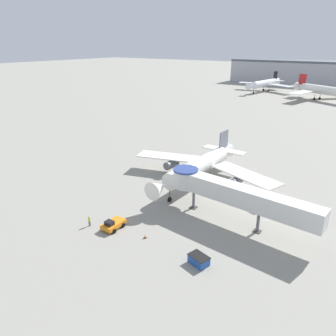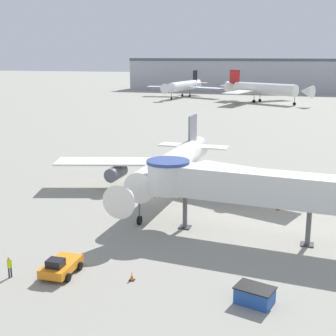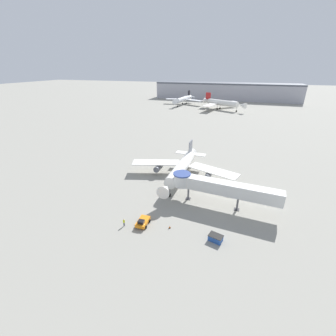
{
  "view_description": "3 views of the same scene",
  "coord_description": "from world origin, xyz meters",
  "px_view_note": "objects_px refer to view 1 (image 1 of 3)",
  "views": [
    {
      "loc": [
        29.89,
        -49.95,
        25.7
      ],
      "look_at": [
        -0.69,
        -6.04,
        5.04
      ],
      "focal_mm": 35.0,
      "sensor_mm": 36.0,
      "label": 1
    },
    {
      "loc": [
        16.5,
        -48.94,
        16.11
      ],
      "look_at": [
        3.09,
        -4.66,
        4.96
      ],
      "focal_mm": 50.0,
      "sensor_mm": 36.0,
      "label": 2
    },
    {
      "loc": [
        15.5,
        -53.29,
        29.18
      ],
      "look_at": [
        -1.13,
        -2.42,
        4.79
      ],
      "focal_mm": 24.0,
      "sensor_mm": 36.0,
      "label": 3
    }
  ],
  "objects_px": {
    "traffic_cone_starboard_wing": "(259,201)",
    "background_jet_red_tail": "(322,90)",
    "main_airplane": "(200,166)",
    "service_container_blue": "(199,260)",
    "pushback_tug_orange": "(113,224)",
    "ground_crew_marshaller": "(89,220)",
    "jet_bridge": "(231,193)",
    "traffic_cone_apron_front": "(145,236)",
    "background_jet_black_tail": "(265,83)"
  },
  "relations": [
    {
      "from": "pushback_tug_orange",
      "to": "traffic_cone_starboard_wing",
      "type": "xyz_separation_m",
      "value": [
        14.62,
        20.31,
        -0.4
      ]
    },
    {
      "from": "main_airplane",
      "to": "traffic_cone_starboard_wing",
      "type": "height_order",
      "value": "main_airplane"
    },
    {
      "from": "pushback_tug_orange",
      "to": "traffic_cone_apron_front",
      "type": "xyz_separation_m",
      "value": [
        5.48,
        0.68,
        -0.36
      ]
    },
    {
      "from": "pushback_tug_orange",
      "to": "ground_crew_marshaller",
      "type": "height_order",
      "value": "ground_crew_marshaller"
    },
    {
      "from": "pushback_tug_orange",
      "to": "traffic_cone_apron_front",
      "type": "relative_size",
      "value": 5.41
    },
    {
      "from": "jet_bridge",
      "to": "traffic_cone_apron_front",
      "type": "relative_size",
      "value": 35.51
    },
    {
      "from": "jet_bridge",
      "to": "background_jet_black_tail",
      "type": "xyz_separation_m",
      "value": [
        -43.96,
        139.95,
        -0.34
      ]
    },
    {
      "from": "service_container_blue",
      "to": "ground_crew_marshaller",
      "type": "bearing_deg",
      "value": -175.19
    },
    {
      "from": "ground_crew_marshaller",
      "to": "jet_bridge",
      "type": "bearing_deg",
      "value": -11.11
    },
    {
      "from": "traffic_cone_starboard_wing",
      "to": "ground_crew_marshaller",
      "type": "height_order",
      "value": "ground_crew_marshaller"
    },
    {
      "from": "jet_bridge",
      "to": "background_jet_black_tail",
      "type": "height_order",
      "value": "background_jet_black_tail"
    },
    {
      "from": "main_airplane",
      "to": "pushback_tug_orange",
      "type": "relative_size",
      "value": 8.58
    },
    {
      "from": "service_container_blue",
      "to": "background_jet_black_tail",
      "type": "bearing_deg",
      "value": 106.66
    },
    {
      "from": "service_container_blue",
      "to": "traffic_cone_apron_front",
      "type": "distance_m",
      "value": 9.05
    },
    {
      "from": "traffic_cone_apron_front",
      "to": "pushback_tug_orange",
      "type": "bearing_deg",
      "value": -172.9
    },
    {
      "from": "traffic_cone_starboard_wing",
      "to": "background_jet_black_tail",
      "type": "relative_size",
      "value": 0.02
    },
    {
      "from": "jet_bridge",
      "to": "ground_crew_marshaller",
      "type": "xyz_separation_m",
      "value": [
        -16.43,
        -13.21,
        -3.86
      ]
    },
    {
      "from": "background_jet_black_tail",
      "to": "traffic_cone_apron_front",
      "type": "bearing_deg",
      "value": -68.57
    },
    {
      "from": "pushback_tug_orange",
      "to": "background_jet_red_tail",
      "type": "xyz_separation_m",
      "value": [
        1.09,
        138.18,
        4.15
      ]
    },
    {
      "from": "main_airplane",
      "to": "background_jet_black_tail",
      "type": "distance_m",
      "value": 134.14
    },
    {
      "from": "main_airplane",
      "to": "traffic_cone_starboard_wing",
      "type": "bearing_deg",
      "value": -4.69
    },
    {
      "from": "main_airplane",
      "to": "background_jet_black_tail",
      "type": "xyz_separation_m",
      "value": [
        -33.14,
        129.98,
        0.86
      ]
    },
    {
      "from": "traffic_cone_starboard_wing",
      "to": "background_jet_red_tail",
      "type": "bearing_deg",
      "value": 96.55
    },
    {
      "from": "main_airplane",
      "to": "background_jet_black_tail",
      "type": "relative_size",
      "value": 0.95
    },
    {
      "from": "pushback_tug_orange",
      "to": "traffic_cone_apron_front",
      "type": "height_order",
      "value": "pushback_tug_orange"
    },
    {
      "from": "jet_bridge",
      "to": "service_container_blue",
      "type": "xyz_separation_m",
      "value": [
        1.43,
        -11.7,
        -4.22
      ]
    },
    {
      "from": "main_airplane",
      "to": "traffic_cone_apron_front",
      "type": "height_order",
      "value": "main_airplane"
    },
    {
      "from": "main_airplane",
      "to": "jet_bridge",
      "type": "distance_m",
      "value": 14.76
    },
    {
      "from": "traffic_cone_starboard_wing",
      "to": "traffic_cone_apron_front",
      "type": "xyz_separation_m",
      "value": [
        -9.15,
        -19.63,
        0.03
      ]
    },
    {
      "from": "traffic_cone_apron_front",
      "to": "background_jet_red_tail",
      "type": "xyz_separation_m",
      "value": [
        -4.39,
        137.49,
        4.52
      ]
    },
    {
      "from": "background_jet_black_tail",
      "to": "background_jet_red_tail",
      "type": "relative_size",
      "value": 0.95
    },
    {
      "from": "pushback_tug_orange",
      "to": "background_jet_black_tail",
      "type": "distance_m",
      "value": 154.81
    },
    {
      "from": "jet_bridge",
      "to": "pushback_tug_orange",
      "type": "xyz_separation_m",
      "value": [
        -13.06,
        -11.69,
        -4.13
      ]
    },
    {
      "from": "main_airplane",
      "to": "service_container_blue",
      "type": "height_order",
      "value": "main_airplane"
    },
    {
      "from": "main_airplane",
      "to": "ground_crew_marshaller",
      "type": "bearing_deg",
      "value": -102.06
    },
    {
      "from": "jet_bridge",
      "to": "traffic_cone_apron_front",
      "type": "xyz_separation_m",
      "value": [
        -7.59,
        -11.01,
        -4.49
      ]
    },
    {
      "from": "traffic_cone_starboard_wing",
      "to": "background_jet_black_tail",
      "type": "height_order",
      "value": "background_jet_black_tail"
    },
    {
      "from": "service_container_blue",
      "to": "traffic_cone_apron_front",
      "type": "xyz_separation_m",
      "value": [
        -9.02,
        0.69,
        -0.27
      ]
    },
    {
      "from": "traffic_cone_starboard_wing",
      "to": "ground_crew_marshaller",
      "type": "bearing_deg",
      "value": -129.51
    },
    {
      "from": "traffic_cone_apron_front",
      "to": "background_jet_black_tail",
      "type": "height_order",
      "value": "background_jet_black_tail"
    },
    {
      "from": "traffic_cone_apron_front",
      "to": "service_container_blue",
      "type": "bearing_deg",
      "value": -4.4
    },
    {
      "from": "pushback_tug_orange",
      "to": "service_container_blue",
      "type": "bearing_deg",
      "value": -1.6
    },
    {
      "from": "jet_bridge",
      "to": "background_jet_red_tail",
      "type": "relative_size",
      "value": 0.69
    },
    {
      "from": "background_jet_black_tail",
      "to": "ground_crew_marshaller",
      "type": "bearing_deg",
      "value": -71.93
    },
    {
      "from": "ground_crew_marshaller",
      "to": "background_jet_red_tail",
      "type": "height_order",
      "value": "background_jet_red_tail"
    },
    {
      "from": "main_airplane",
      "to": "service_container_blue",
      "type": "xyz_separation_m",
      "value": [
        12.25,
        -21.67,
        -3.02
      ]
    },
    {
      "from": "pushback_tug_orange",
      "to": "service_container_blue",
      "type": "xyz_separation_m",
      "value": [
        14.5,
        -0.01,
        -0.09
      ]
    },
    {
      "from": "service_container_blue",
      "to": "ground_crew_marshaller",
      "type": "xyz_separation_m",
      "value": [
        -17.87,
        -1.5,
        0.36
      ]
    },
    {
      "from": "traffic_cone_starboard_wing",
      "to": "traffic_cone_apron_front",
      "type": "relative_size",
      "value": 0.9
    },
    {
      "from": "background_jet_black_tail",
      "to": "background_jet_red_tail",
      "type": "distance_m",
      "value": 34.71
    }
  ]
}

